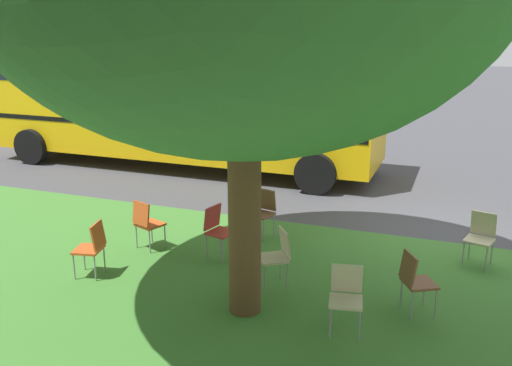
{
  "coord_description": "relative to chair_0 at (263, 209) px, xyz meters",
  "views": [
    {
      "loc": [
        -0.41,
        10.5,
        3.94
      ],
      "look_at": [
        2.87,
        1.68,
        1.2
      ],
      "focal_mm": 40.59,
      "sensor_mm": 36.0,
      "label": 1
    }
  ],
  "objects": [
    {
      "name": "school_bus",
      "position": [
        3.76,
        -4.15,
        1.24
      ],
      "size": [
        10.4,
        2.8,
        2.88
      ],
      "color": "yellow",
      "rests_on": "ground"
    },
    {
      "name": "chair_1",
      "position": [
        1.89,
        2.53,
        0.0
      ],
      "size": [
        0.5,
        0.49,
        0.88
      ],
      "color": "#C64C1E",
      "rests_on": "ground"
    },
    {
      "name": "chair_4",
      "position": [
        -3.74,
        -0.04,
        0.0
      ],
      "size": [
        0.51,
        0.52,
        0.88
      ],
      "color": "beige",
      "rests_on": "ground"
    },
    {
      "name": "chair_3",
      "position": [
        1.67,
        1.3,
        0.0
      ],
      "size": [
        0.53,
        0.54,
        0.88
      ],
      "color": "#C64C1E",
      "rests_on": "ground"
    },
    {
      "name": "chair_0",
      "position": [
        0.0,
        0.0,
        0.0
      ],
      "size": [
        0.51,
        0.51,
        0.88
      ],
      "color": "brown",
      "rests_on": "ground"
    },
    {
      "name": "ground",
      "position": [
        -2.97,
        -1.06,
        -0.52
      ],
      "size": [
        80.0,
        80.0,
        0.0
      ],
      "primitive_type": "plane",
      "color": "#424247"
    },
    {
      "name": "chair_5",
      "position": [
        0.39,
        1.14,
        0.0
      ],
      "size": [
        0.51,
        0.5,
        0.88
      ],
      "color": "#B7332D",
      "rests_on": "ground"
    },
    {
      "name": "chair_2",
      "position": [
        -2.12,
        2.76,
        0.0
      ],
      "size": [
        0.49,
        0.49,
        0.88
      ],
      "color": "beige",
      "rests_on": "ground"
    },
    {
      "name": "grass_verge",
      "position": [
        -2.97,
        2.14,
        -0.52
      ],
      "size": [
        48.0,
        6.0,
        0.01
      ],
      "primitive_type": "cube",
      "color": "#3D752D",
      "rests_on": "ground"
    },
    {
      "name": "chair_6",
      "position": [
        -0.89,
        1.82,
        0.0
      ],
      "size": [
        0.58,
        0.58,
        0.88
      ],
      "color": "beige",
      "rests_on": "ground"
    },
    {
      "name": "chair_7",
      "position": [
        -2.9,
        2.0,
        0.0
      ],
      "size": [
        0.57,
        0.57,
        0.88
      ],
      "color": "brown",
      "rests_on": "ground"
    }
  ]
}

